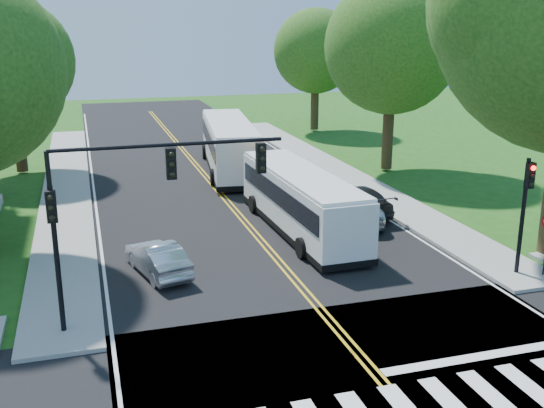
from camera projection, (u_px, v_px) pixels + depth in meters
name	position (u px, v px, depth m)	size (l,w,h in m)	color
ground	(404.00, 407.00, 15.92)	(140.00, 140.00, 0.00)	#194C13
road	(235.00, 210.00, 32.48)	(14.00, 96.00, 0.01)	black
cross_road	(404.00, 407.00, 15.92)	(60.00, 12.00, 0.01)	black
center_line	(219.00, 191.00, 36.16)	(0.36, 70.00, 0.01)	gold
edge_line_w	(95.00, 200.00, 34.28)	(0.12, 70.00, 0.01)	silver
edge_line_e	(330.00, 183.00, 38.05)	(0.12, 70.00, 0.01)	silver
stop_bar	(486.00, 355.00, 18.36)	(6.60, 0.40, 0.01)	silver
sidewalk_nw	(67.00, 188.00, 36.60)	(2.60, 40.00, 0.15)	gray
sidewalk_ne	(334.00, 169.00, 41.21)	(2.60, 40.00, 0.15)	gray
tree_west_far	(11.00, 61.00, 38.55)	(7.60, 7.60, 10.67)	black
tree_east_mid	(392.00, 46.00, 39.03)	(8.40, 8.40, 11.93)	black
tree_east_far	(316.00, 51.00, 54.30)	(7.20, 7.20, 10.34)	black
signal_nw	(133.00, 192.00, 19.00)	(7.15, 0.46, 5.66)	black
signal_ne	(525.00, 201.00, 23.30)	(0.30, 0.46, 4.40)	black
bus_lead	(300.00, 200.00, 28.89)	(2.87, 10.92, 2.80)	white
bus_follow	(229.00, 145.00, 40.79)	(4.24, 12.58, 3.19)	white
hatchback	(158.00, 258.00, 24.14)	(1.34, 3.85, 1.27)	#B4B6BC
suv	(352.00, 206.00, 30.62)	(2.38, 5.17, 1.44)	#BABDC2
dark_sedan	(357.00, 200.00, 31.76)	(1.96, 4.82, 1.40)	black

